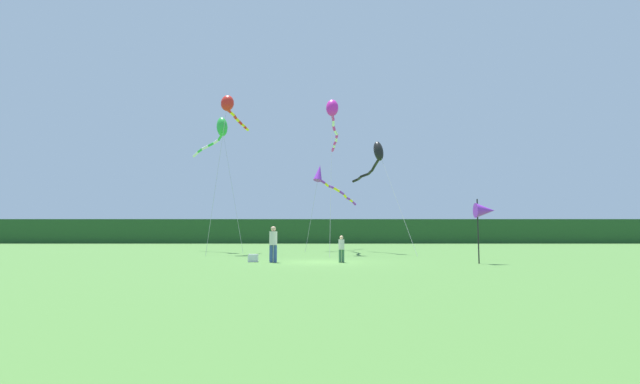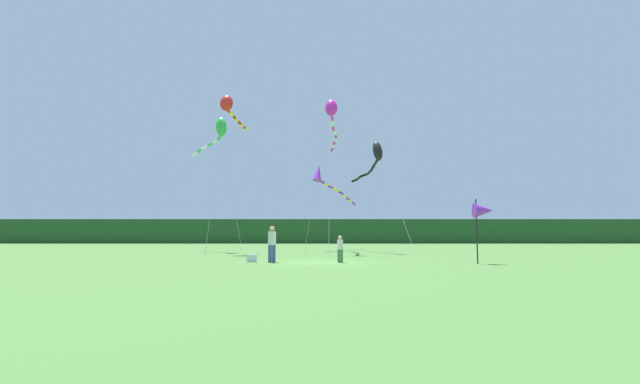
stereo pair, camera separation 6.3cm
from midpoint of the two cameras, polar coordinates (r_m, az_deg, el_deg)
name	(u,v)px [view 2 (the right image)]	position (r m, az deg, el deg)	size (l,w,h in m)	color
ground_plane	(320,262)	(22.79, 0.10, -8.67)	(120.00, 120.00, 0.00)	#477533
distant_treeline	(320,231)	(67.75, -0.02, -4.89)	(108.00, 2.73, 3.50)	#234C23
person_adult	(271,242)	(22.57, -5.96, -6.20)	(0.38, 0.38, 1.74)	#334C8C
person_child	(340,247)	(22.45, 2.52, -6.87)	(0.28, 0.28, 1.29)	#3F724C
cooler_box	(251,258)	(23.16, -8.42, -8.09)	(0.47, 0.37, 0.37)	silver
banner_flag_pole	(483,211)	(22.91, 19.57, -2.23)	(0.90, 0.70, 3.01)	black
kite_red	(227,106)	(34.26, -11.33, 10.41)	(1.72, 6.01, 11.31)	#B2B2B2
kite_green	(219,130)	(37.67, -12.38, 7.53)	(5.65, 6.85, 10.66)	#B2B2B2
kite_black	(374,156)	(34.44, 6.81, 4.44)	(3.38, 9.35, 8.28)	#B2B2B2
kite_magenta	(331,115)	(33.95, 1.48, 9.44)	(1.01, 11.71, 11.01)	#B2B2B2
kite_purple	(324,179)	(38.83, 0.52, 1.64)	(4.61, 7.80, 7.18)	#B2B2B2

